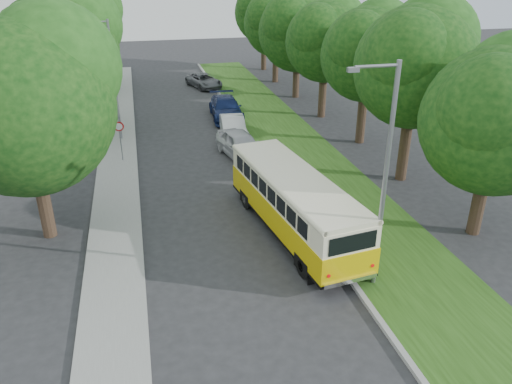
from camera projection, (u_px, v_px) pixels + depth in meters
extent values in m
plane|color=#29292C|center=(242.00, 263.00, 19.33)|extent=(120.00, 120.00, 0.00)
cube|color=gray|center=(292.00, 197.00, 24.46)|extent=(0.20, 70.00, 0.15)
cube|color=#234512|center=(337.00, 193.00, 24.96)|extent=(4.50, 70.00, 0.13)
cube|color=gray|center=(116.00, 216.00, 22.69)|extent=(2.20, 70.00, 0.12)
cylinder|color=#332319|center=(480.00, 198.00, 20.77)|extent=(0.56, 0.56, 3.35)
sphere|color=#0C370E|center=(496.00, 122.00, 19.38)|extent=(5.85, 5.85, 5.85)
sphere|color=#0C370E|center=(492.00, 110.00, 18.24)|extent=(4.09, 4.09, 4.09)
cylinder|color=#332319|center=(405.00, 141.00, 25.82)|extent=(0.56, 0.56, 4.26)
sphere|color=#0C370E|center=(415.00, 67.00, 24.21)|extent=(5.98, 5.98, 5.98)
sphere|color=#0C370E|center=(431.00, 39.00, 24.46)|extent=(4.49, 4.49, 4.49)
sphere|color=#0C370E|center=(408.00, 55.00, 23.05)|extent=(4.19, 4.19, 4.19)
cylinder|color=#332319|center=(362.00, 112.00, 31.23)|extent=(0.56, 0.56, 3.95)
sphere|color=#0C370E|center=(367.00, 55.00, 29.74)|extent=(5.61, 5.61, 5.61)
sphere|color=#0C370E|center=(380.00, 34.00, 29.97)|extent=(4.21, 4.21, 4.21)
sphere|color=#0C370E|center=(360.00, 45.00, 28.65)|extent=(3.92, 3.92, 3.92)
cylinder|color=#332319|center=(323.00, 91.00, 36.45)|extent=(0.56, 0.56, 3.86)
sphere|color=#0C370E|center=(325.00, 42.00, 34.98)|extent=(5.64, 5.64, 5.64)
sphere|color=#0C370E|center=(337.00, 24.00, 35.20)|extent=(4.23, 4.23, 4.23)
sphere|color=#0C370E|center=(318.00, 33.00, 33.88)|extent=(3.95, 3.95, 3.95)
cylinder|color=#332319|center=(296.00, 76.00, 41.77)|extent=(0.56, 0.56, 3.58)
sphere|color=#0C370E|center=(298.00, 32.00, 40.27)|extent=(6.36, 6.36, 6.36)
sphere|color=#0C370E|center=(309.00, 14.00, 40.53)|extent=(4.77, 4.77, 4.77)
sphere|color=#0C370E|center=(290.00, 23.00, 39.04)|extent=(4.45, 4.45, 4.45)
cylinder|color=#332319|center=(275.00, 62.00, 47.01)|extent=(0.56, 0.56, 3.68)
sphere|color=#0C370E|center=(276.00, 24.00, 45.54)|extent=(5.91, 5.91, 5.91)
sphere|color=#0C370E|center=(285.00, 9.00, 45.78)|extent=(4.43, 4.43, 4.43)
sphere|color=#0C370E|center=(269.00, 16.00, 44.39)|extent=(4.14, 4.14, 4.14)
cylinder|color=#332319|center=(264.00, 50.00, 52.29)|extent=(0.56, 0.56, 4.05)
sphere|color=#0C370E|center=(264.00, 13.00, 50.74)|extent=(5.97, 5.97, 5.97)
sphere|color=#0C370E|center=(272.00, 0.00, 50.98)|extent=(4.48, 4.48, 4.48)
sphere|color=#0C370E|center=(257.00, 6.00, 49.58)|extent=(4.18, 4.18, 4.18)
cylinder|color=#332319|center=(43.00, 196.00, 20.48)|extent=(0.56, 0.56, 3.68)
sphere|color=#0C370E|center=(25.00, 108.00, 18.91)|extent=(6.80, 6.80, 6.80)
sphere|color=#0C370E|center=(54.00, 67.00, 19.18)|extent=(5.10, 5.10, 5.10)
cylinder|color=#332319|center=(73.00, 107.00, 32.81)|extent=(0.56, 0.56, 3.68)
sphere|color=#0C370E|center=(64.00, 49.00, 31.23)|extent=(6.80, 6.80, 6.80)
sphere|color=#0C370E|center=(82.00, 25.00, 31.51)|extent=(5.10, 5.10, 5.10)
sphere|color=#0C370E|center=(42.00, 38.00, 29.91)|extent=(4.76, 4.76, 4.76)
cylinder|color=#332319|center=(86.00, 71.00, 43.37)|extent=(0.56, 0.56, 3.68)
sphere|color=#0C370E|center=(79.00, 26.00, 41.80)|extent=(6.80, 6.80, 6.80)
sphere|color=#0C370E|center=(92.00, 8.00, 42.07)|extent=(5.10, 5.10, 5.10)
sphere|color=#0C370E|center=(64.00, 17.00, 40.47)|extent=(4.76, 4.76, 4.76)
cylinder|color=gray|center=(385.00, 184.00, 16.34)|extent=(0.16, 0.16, 8.00)
cylinder|color=gray|center=(377.00, 66.00, 14.56)|extent=(1.40, 0.10, 0.10)
cube|color=gray|center=(353.00, 70.00, 14.43)|extent=(0.35, 0.16, 0.14)
cylinder|color=gray|center=(115.00, 83.00, 30.85)|extent=(0.16, 0.16, 7.50)
cylinder|color=gray|center=(95.00, 22.00, 29.17)|extent=(1.40, 0.10, 0.10)
cube|color=gray|center=(82.00, 23.00, 29.05)|extent=(0.35, 0.16, 0.14)
cylinder|color=gray|center=(121.00, 142.00, 28.41)|extent=(0.06, 0.06, 2.50)
cone|color=red|center=(119.00, 127.00, 27.99)|extent=(0.56, 0.02, 0.56)
cone|color=white|center=(119.00, 127.00, 27.97)|extent=(0.40, 0.02, 0.40)
imported|color=silver|center=(241.00, 145.00, 29.34)|extent=(2.68, 4.80, 1.54)
imported|color=silver|center=(233.00, 127.00, 32.60)|extent=(1.84, 4.35, 1.40)
imported|color=#12204F|center=(226.00, 108.00, 36.52)|extent=(2.39, 5.37, 1.53)
imported|color=#5B5D63|center=(204.00, 81.00, 45.45)|extent=(3.30, 4.86, 1.24)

